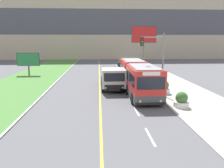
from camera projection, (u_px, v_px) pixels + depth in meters
The scene contains 9 objects.
apartment_block_background at pixel (99, 25), 63.04m from camera, with size 80.00×8.04×19.40m.
city_bus at pixel (137, 77), 22.87m from camera, with size 2.67×12.10×3.04m.
dump_truck at pixel (113, 79), 23.60m from camera, with size 2.52×6.95×2.39m.
car_distant at pixel (122, 67), 38.86m from camera, with size 1.80×4.30×1.45m.
traffic_light_mast at pixel (156, 57), 20.43m from camera, with size 2.28×0.32×5.98m.
billboard_large at pixel (144, 36), 40.29m from camera, with size 4.64×0.24×7.84m.
billboard_small at pixel (28, 60), 33.25m from camera, with size 3.41×0.24×3.44m.
planter_round_near at pixel (181, 100), 17.32m from camera, with size 1.21×1.21×1.24m.
planter_round_second at pixel (164, 88), 21.79m from camera, with size 1.23×1.23×1.31m.
Camera 1 is at (-0.08, -3.47, 5.32)m, focal length 35.00 mm.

